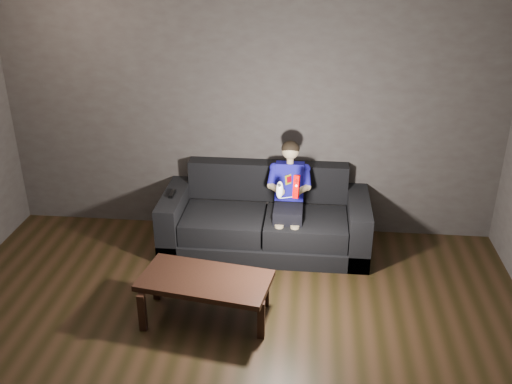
# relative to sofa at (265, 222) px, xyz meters

# --- Properties ---
(back_wall) EXTENTS (5.00, 0.04, 2.70)m
(back_wall) POSITION_rel_sofa_xyz_m (-0.19, 0.39, 1.09)
(back_wall) COLOR #3B3332
(back_wall) RESTS_ON ground
(sofa) EXTENTS (2.02, 0.87, 0.78)m
(sofa) POSITION_rel_sofa_xyz_m (0.00, 0.00, 0.00)
(sofa) COLOR black
(sofa) RESTS_ON floor
(child) EXTENTS (0.41, 0.51, 1.02)m
(child) POSITION_rel_sofa_xyz_m (0.23, -0.06, 0.40)
(child) COLOR black
(child) RESTS_ON sofa
(wii_remote_red) EXTENTS (0.07, 0.09, 0.21)m
(wii_remote_red) POSITION_rel_sofa_xyz_m (0.31, -0.45, 0.61)
(wii_remote_red) COLOR #D00000
(wii_remote_red) RESTS_ON child
(nunchuk_white) EXTENTS (0.07, 0.10, 0.17)m
(nunchuk_white) POSITION_rel_sofa_xyz_m (0.16, -0.44, 0.57)
(nunchuk_white) COLOR white
(nunchuk_white) RESTS_ON child
(wii_remote_black) EXTENTS (0.04, 0.16, 0.03)m
(wii_remote_black) POSITION_rel_sofa_xyz_m (-0.91, -0.07, 0.31)
(wii_remote_black) COLOR black
(wii_remote_black) RESTS_ON sofa
(coffee_table) EXTENTS (1.11, 0.68, 0.38)m
(coffee_table) POSITION_rel_sofa_xyz_m (-0.38, -1.22, 0.07)
(coffee_table) COLOR black
(coffee_table) RESTS_ON floor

